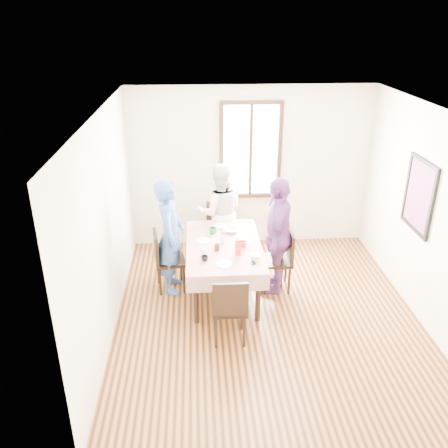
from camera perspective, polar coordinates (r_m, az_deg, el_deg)
The scene contains 31 objects.
ground at distance 6.47m, azimuth 5.19°, elevation -10.87°, with size 4.50×4.50×0.00m, color black.
back_wall at distance 7.88m, azimuth 3.18°, elevation 6.82°, with size 4.00×4.00×0.00m, color beige.
right_wall at distance 6.42m, azimuth 23.61°, elevation 0.56°, with size 4.50×4.50×0.00m, color beige.
window_frame at distance 7.78m, azimuth 3.25°, elevation 8.88°, with size 1.02×0.06×1.62m, color black.
window_pane at distance 7.79m, azimuth 3.24°, elevation 8.90°, with size 0.90×0.02×1.50m, color white.
art_poster at distance 6.59m, azimuth 22.64°, elevation 3.20°, with size 0.04×0.76×0.96m, color red.
dining_table at distance 6.72m, azimuth -0.03°, elevation -5.46°, with size 0.92×1.57×0.75m, color black.
tablecloth at distance 6.54m, azimuth -0.03°, elevation -2.57°, with size 1.04×1.69×0.01m, color #530A07.
chair_left at distance 6.82m, azimuth -6.55°, elevation -4.43°, with size 0.42×0.42×0.91m, color black.
chair_right at distance 6.81m, azimuth 6.40°, elevation -4.44°, with size 0.42×0.42×0.91m, color black.
chair_far at distance 7.65m, azimuth -0.53°, elevation -0.92°, with size 0.42×0.42×0.91m, color black.
chair_near at distance 5.77m, azimuth 0.65°, elevation -10.10°, with size 0.42×0.42×0.91m, color black.
person_left at distance 6.64m, azimuth -6.53°, elevation -1.52°, with size 0.61×0.40×1.68m, color #315195.
person_far at distance 7.48m, azimuth -0.53°, elevation 1.46°, with size 0.79×0.61×1.62m, color white.
person_right at distance 6.63m, azimuth 6.39°, elevation -1.39°, with size 1.01×0.42×1.72m, color #60316F.
mug_black at distance 6.12m, azimuth -2.36°, elevation -4.19°, with size 0.09×0.09×0.07m, color black.
mug_flag at distance 6.45m, azimuth 2.36°, elevation -2.48°, with size 0.10×0.10×0.10m, color red.
mug_green at distance 6.86m, azimuth -1.38°, elevation -0.80°, with size 0.11×0.11×0.09m, color #0C7226.
serving_bowl at distance 6.91m, azimuth 0.87°, elevation -0.77°, with size 0.20×0.20×0.05m, color white.
juice_carton at distance 6.23m, azimuth 1.72°, elevation -2.81°, with size 0.07×0.07×0.23m, color red.
butter_tub at distance 6.16m, azimuth 3.82°, elevation -4.09°, with size 0.11×0.11×0.06m, color white.
jam_jar at distance 6.36m, azimuth -0.88°, elevation -2.85°, with size 0.07×0.07×0.09m, color black.
drinking_glass at distance 6.26m, azimuth -2.53°, elevation -3.37°, with size 0.07×0.07×0.10m, color silver.
smartphone at distance 6.10m, azimuth 3.44°, elevation -4.63°, with size 0.08×0.15×0.01m, color black.
flower_vase at distance 6.54m, azimuth -0.24°, elevation -1.89°, with size 0.06×0.06×0.13m, color silver.
plate_left at distance 6.64m, azimuth -2.58°, elevation -2.06°, with size 0.20×0.20×0.01m, color white.
plate_right at distance 6.63m, azimuth 2.46°, elevation -2.10°, with size 0.20×0.20×0.01m, color white.
plate_far at distance 7.11m, azimuth -0.50°, elevation -0.18°, with size 0.20×0.20×0.01m, color white.
plate_near at distance 6.04m, azimuth 0.01°, elevation -4.91°, with size 0.20×0.20×0.01m, color white.
butter_lid at distance 6.14m, azimuth 3.83°, elevation -3.81°, with size 0.12×0.12×0.01m, color blue.
flower_bunch at distance 6.49m, azimuth -0.24°, elevation -0.98°, with size 0.09×0.09×0.10m, color yellow, non-canonical shape.
Camera 1 is at (-0.90, -5.22, 3.71)m, focal length 37.64 mm.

